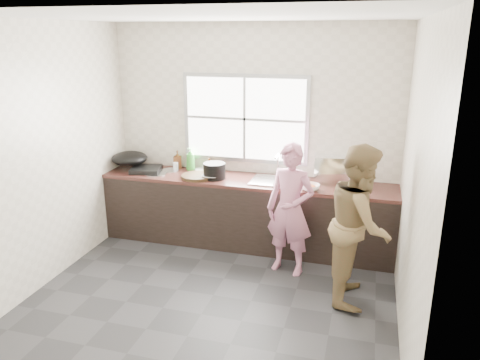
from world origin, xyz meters
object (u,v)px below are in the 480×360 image
(pot_lid_right, at_px, (170,170))
(bottle_brown_short, at_px, (209,165))
(bowl_crabs, at_px, (310,188))
(wok, at_px, (130,158))
(bowl_mince, at_px, (212,177))
(bowl_held, at_px, (279,185))
(bottle_green, at_px, (191,159))
(pot_lid_left, at_px, (156,174))
(burner, at_px, (146,169))
(cutting_board, at_px, (197,176))
(person_side, at_px, (360,224))
(plate_food, at_px, (203,170))
(glass_jar, at_px, (176,166))
(dish_rack, at_px, (331,168))
(black_pot, at_px, (214,171))
(bottle_brown_tall, at_px, (178,160))
(woman, at_px, (290,214))

(pot_lid_right, bearing_deg, bottle_brown_short, 16.77)
(bowl_crabs, relative_size, wok, 0.39)
(bowl_mince, relative_size, bowl_held, 1.21)
(bottle_green, height_order, pot_lid_left, bottle_green)
(burner, bearing_deg, cutting_board, -6.88)
(bottle_green, distance_m, pot_lid_right, 0.31)
(person_side, distance_m, bowl_crabs, 0.92)
(bowl_held, xyz_separation_m, pot_lid_right, (-1.50, 0.29, -0.02))
(bowl_held, height_order, plate_food, bowl_held)
(person_side, bearing_deg, bowl_mince, 65.67)
(person_side, relative_size, bottle_brown_short, 10.59)
(bowl_crabs, xyz_separation_m, wok, (-2.39, 0.22, 0.12))
(bowl_held, bearing_deg, wok, 173.68)
(bowl_held, distance_m, glass_jar, 1.49)
(glass_jar, distance_m, dish_rack, 2.00)
(wok, bearing_deg, bowl_held, -6.32)
(person_side, relative_size, black_pot, 5.85)
(bowl_held, bearing_deg, bowl_mince, 173.18)
(black_pot, relative_size, bottle_brown_short, 1.81)
(wok, xyz_separation_m, pot_lid_left, (0.42, -0.13, -0.14))
(glass_jar, height_order, pot_lid_left, glass_jar)
(bottle_brown_tall, distance_m, burner, 0.43)
(glass_jar, bearing_deg, bowl_mince, -24.02)
(plate_food, xyz_separation_m, burner, (-0.69, -0.25, 0.02))
(person_side, relative_size, cutting_board, 4.03)
(bowl_mince, bearing_deg, plate_food, 125.16)
(plate_food, xyz_separation_m, dish_rack, (1.64, 0.01, 0.15))
(glass_jar, bearing_deg, bowl_held, -14.13)
(person_side, height_order, bowl_mince, person_side)
(wok, height_order, pot_lid_left, wok)
(black_pot, relative_size, plate_food, 1.27)
(bowl_held, bearing_deg, bottle_brown_tall, 163.10)
(plate_food, relative_size, dish_rack, 0.51)
(cutting_board, xyz_separation_m, pot_lid_right, (-0.45, 0.20, -0.01))
(wok, distance_m, pot_lid_right, 0.56)
(person_side, xyz_separation_m, pot_lid_right, (-2.44, 0.99, 0.07))
(bottle_brown_tall, bearing_deg, pot_lid_right, -108.27)
(wok, xyz_separation_m, pot_lid_right, (0.53, 0.07, -0.14))
(cutting_board, distance_m, plate_food, 0.34)
(glass_jar, distance_m, pot_lid_right, 0.10)
(woman, relative_size, burner, 3.75)
(woman, relative_size, bowl_crabs, 7.72)
(bowl_mince, xyz_separation_m, pot_lid_right, (-0.64, 0.19, -0.02))
(plate_food, xyz_separation_m, bottle_green, (-0.15, -0.04, 0.14))
(bowl_mince, height_order, dish_rack, dish_rack)
(bottle_brown_tall, bearing_deg, bowl_crabs, -13.70)
(bowl_held, bearing_deg, bottle_green, 162.61)
(cutting_board, distance_m, glass_jar, 0.48)
(plate_food, bearing_deg, pot_lid_right, -160.88)
(black_pot, distance_m, bottle_brown_short, 0.36)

